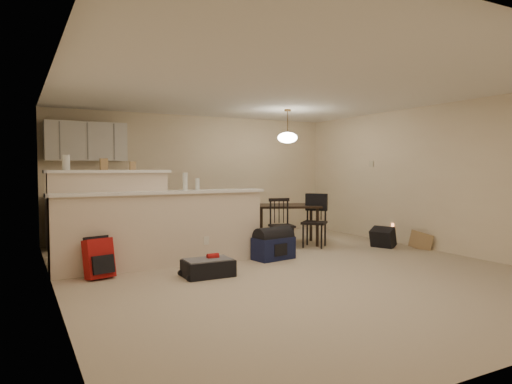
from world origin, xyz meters
TOP-DOWN VIEW (x-y plane):
  - room at (0.00, 0.00)m, footprint 7.00×7.02m
  - breakfast_bar at (-1.76, 0.98)m, footprint 3.08×0.58m
  - upper_cabinets at (-2.20, 3.32)m, footprint 1.40×0.34m
  - kitchen_counter at (-2.00, 3.19)m, footprint 1.80×0.60m
  - thermostat at (2.98, 1.55)m, footprint 0.02×0.12m
  - jar at (-2.76, 1.12)m, footprint 0.10×0.10m
  - cereal_box at (-2.27, 1.12)m, footprint 0.10×0.07m
  - small_box at (-1.87, 1.12)m, footprint 0.08×0.06m
  - bottle_a at (-1.17, 0.90)m, footprint 0.07×0.07m
  - bottle_b at (-0.98, 0.90)m, footprint 0.06×0.06m
  - dining_table at (1.11, 1.74)m, footprint 1.39×1.20m
  - pendant_lamp at (1.11, 1.74)m, footprint 0.36×0.36m
  - dining_chair_near at (0.69, 1.24)m, footprint 0.47×0.45m
  - dining_chair_far at (1.36, 1.22)m, footprint 0.56×0.56m
  - suitcase at (-1.16, 0.05)m, footprint 0.64×0.42m
  - red_backpack at (-2.44, 0.61)m, footprint 0.38×0.28m
  - navy_duffel at (0.16, 0.61)m, footprint 0.68×0.45m
  - black_daypack at (2.42, 0.61)m, footprint 0.41×0.46m
  - cardboard_sheet at (2.85, 0.13)m, footprint 0.17×0.37m

SIDE VIEW (x-z plane):
  - suitcase at x=-1.16m, z-range 0.00..0.21m
  - cardboard_sheet at x=2.85m, z-range 0.00..0.30m
  - black_daypack at x=2.42m, z-range 0.00..0.34m
  - navy_duffel at x=0.16m, z-range 0.00..0.34m
  - red_backpack at x=-2.44m, z-range 0.00..0.51m
  - dining_chair_near at x=0.69m, z-range 0.00..0.89m
  - kitchen_counter at x=-2.00m, z-range 0.00..0.90m
  - dining_chair_far at x=1.36m, z-range 0.00..0.93m
  - breakfast_bar at x=-1.76m, z-range -0.09..1.30m
  - dining_table at x=1.11m, z-range 0.28..1.01m
  - bottle_b at x=-0.98m, z-range 1.09..1.27m
  - bottle_a at x=-1.17m, z-range 1.09..1.35m
  - room at x=0.00m, z-range 0.00..2.50m
  - small_box at x=-1.87m, z-range 1.39..1.51m
  - cereal_box at x=-2.27m, z-range 1.39..1.55m
  - jar at x=-2.76m, z-range 1.39..1.59m
  - thermostat at x=2.98m, z-range 1.44..1.56m
  - upper_cabinets at x=-2.20m, z-range 1.55..2.25m
  - pendant_lamp at x=1.11m, z-range 1.68..2.30m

